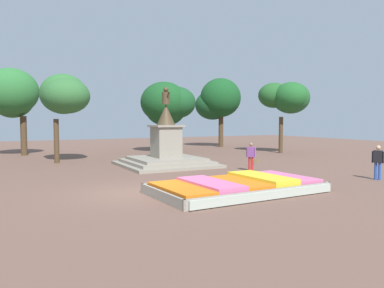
{
  "coord_description": "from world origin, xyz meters",
  "views": [
    {
      "loc": [
        -4.65,
        -14.03,
        2.9
      ],
      "look_at": [
        3.86,
        2.37,
        1.69
      ],
      "focal_mm": 35.0,
      "sensor_mm": 36.0,
      "label": 1
    }
  ],
  "objects_px": {
    "pedestrian_with_handbag": "(251,155)",
    "pedestrian_near_planter": "(378,160)",
    "statue_monument": "(166,152)",
    "flower_planter": "(239,186)"
  },
  "relations": [
    {
      "from": "pedestrian_with_handbag",
      "to": "pedestrian_near_planter",
      "type": "distance_m",
      "value": 6.36
    },
    {
      "from": "statue_monument",
      "to": "pedestrian_near_planter",
      "type": "xyz_separation_m",
      "value": [
        6.82,
        -9.76,
        0.07
      ]
    },
    {
      "from": "statue_monument",
      "to": "pedestrian_with_handbag",
      "type": "height_order",
      "value": "statue_monument"
    },
    {
      "from": "pedestrian_with_handbag",
      "to": "pedestrian_near_planter",
      "type": "relative_size",
      "value": 0.97
    },
    {
      "from": "pedestrian_near_planter",
      "to": "statue_monument",
      "type": "bearing_deg",
      "value": 124.94
    },
    {
      "from": "pedestrian_near_planter",
      "to": "pedestrian_with_handbag",
      "type": "bearing_deg",
      "value": 124.2
    },
    {
      "from": "flower_planter",
      "to": "pedestrian_with_handbag",
      "type": "relative_size",
      "value": 4.3
    },
    {
      "from": "statue_monument",
      "to": "pedestrian_with_handbag",
      "type": "bearing_deg",
      "value": -54.21
    },
    {
      "from": "flower_planter",
      "to": "pedestrian_near_planter",
      "type": "distance_m",
      "value": 7.73
    },
    {
      "from": "flower_planter",
      "to": "pedestrian_with_handbag",
      "type": "distance_m",
      "value": 6.3
    }
  ]
}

